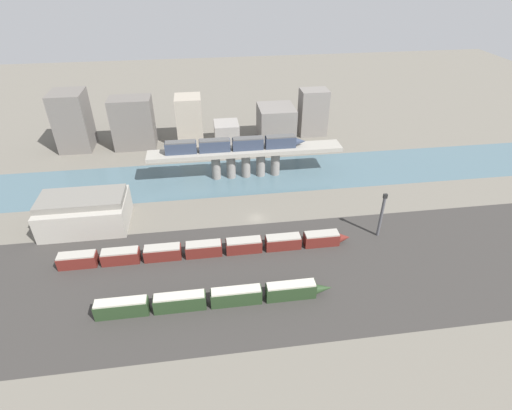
{
  "coord_description": "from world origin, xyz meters",
  "views": [
    {
      "loc": [
        -13.25,
        -94.39,
        66.87
      ],
      "look_at": [
        0.0,
        0.8,
        4.05
      ],
      "focal_mm": 28.0,
      "sensor_mm": 36.0,
      "label": 1
    }
  ],
  "objects_px": {
    "train_on_bridge": "(235,144)",
    "train_yard_mid": "(209,249)",
    "warehouse_building": "(85,211)",
    "train_yard_near": "(214,298)",
    "signal_tower": "(381,215)"
  },
  "relations": [
    {
      "from": "train_on_bridge",
      "to": "train_yard_mid",
      "type": "height_order",
      "value": "train_on_bridge"
    },
    {
      "from": "warehouse_building",
      "to": "train_yard_near",
      "type": "bearing_deg",
      "value": -46.03
    },
    {
      "from": "train_on_bridge",
      "to": "train_yard_near",
      "type": "distance_m",
      "value": 59.28
    },
    {
      "from": "train_yard_near",
      "to": "train_yard_mid",
      "type": "bearing_deg",
      "value": 91.24
    },
    {
      "from": "train_on_bridge",
      "to": "signal_tower",
      "type": "height_order",
      "value": "train_on_bridge"
    },
    {
      "from": "train_yard_mid",
      "to": "signal_tower",
      "type": "bearing_deg",
      "value": 2.05
    },
    {
      "from": "train_on_bridge",
      "to": "train_yard_mid",
      "type": "relative_size",
      "value": 0.62
    },
    {
      "from": "train_on_bridge",
      "to": "train_yard_mid",
      "type": "bearing_deg",
      "value": -105.12
    },
    {
      "from": "train_yard_mid",
      "to": "warehouse_building",
      "type": "xyz_separation_m",
      "value": [
        -33.62,
        17.66,
        2.75
      ]
    },
    {
      "from": "train_yard_mid",
      "to": "signal_tower",
      "type": "distance_m",
      "value": 46.38
    },
    {
      "from": "train_on_bridge",
      "to": "train_yard_near",
      "type": "relative_size",
      "value": 0.89
    },
    {
      "from": "warehouse_building",
      "to": "signal_tower",
      "type": "xyz_separation_m",
      "value": [
        79.71,
        -16.01,
        2.11
      ]
    },
    {
      "from": "train_yard_near",
      "to": "signal_tower",
      "type": "distance_m",
      "value": 49.81
    },
    {
      "from": "warehouse_building",
      "to": "train_yard_mid",
      "type": "bearing_deg",
      "value": -27.71
    },
    {
      "from": "train_on_bridge",
      "to": "train_yard_near",
      "type": "bearing_deg",
      "value": -100.25
    }
  ]
}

